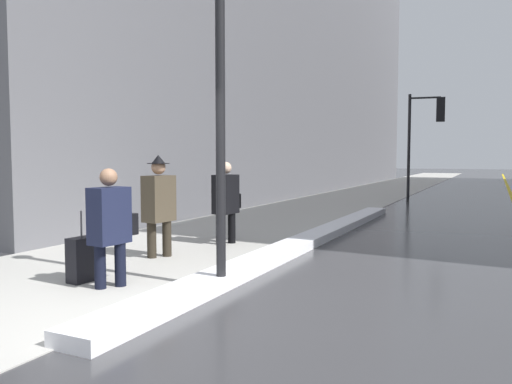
% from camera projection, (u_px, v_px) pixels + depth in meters
% --- Properties ---
extents(ground_plane, '(160.00, 160.00, 0.00)m').
position_uv_depth(ground_plane, '(118.00, 323.00, 4.95)').
color(ground_plane, '#38383A').
extents(sidewalk_slab, '(4.00, 80.00, 0.01)m').
position_uv_depth(sidewalk_slab, '(342.00, 200.00, 19.30)').
color(sidewalk_slab, '#B2AFA8').
rests_on(sidewalk_slab, ground).
extents(snow_bank_curb, '(0.53, 12.01, 0.16)m').
position_uv_depth(snow_bank_curb, '(309.00, 239.00, 9.56)').
color(snow_bank_curb, white).
rests_on(snow_bank_curb, ground).
extents(lamp_post, '(0.28, 0.28, 4.42)m').
position_uv_depth(lamp_post, '(220.00, 72.00, 6.08)').
color(lamp_post, black).
rests_on(lamp_post, ground).
extents(traffic_light_near, '(1.31, 0.43, 4.05)m').
position_uv_depth(traffic_light_near, '(428.00, 124.00, 18.66)').
color(traffic_light_near, black).
rests_on(traffic_light_near, ground).
extents(pedestrian_with_shoulder_bag, '(0.33, 0.71, 1.51)m').
position_uv_depth(pedestrian_with_shoulder_bag, '(110.00, 222.00, 6.24)').
color(pedestrian_with_shoulder_bag, black).
rests_on(pedestrian_with_shoulder_bag, ground).
extents(pedestrian_in_fedora, '(0.36, 0.55, 1.69)m').
position_uv_depth(pedestrian_in_fedora, '(159.00, 202.00, 8.15)').
color(pedestrian_in_fedora, '#2A241B').
rests_on(pedestrian_in_fedora, ground).
extents(pedestrian_in_glasses, '(0.34, 0.73, 1.57)m').
position_uv_depth(pedestrian_in_glasses, '(226.00, 199.00, 9.45)').
color(pedestrian_in_glasses, black).
rests_on(pedestrian_in_glasses, ground).
extents(rolling_suitcase, '(0.25, 0.38, 0.95)m').
position_uv_depth(rolling_suitcase, '(82.00, 260.00, 6.54)').
color(rolling_suitcase, black).
rests_on(rolling_suitcase, ground).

